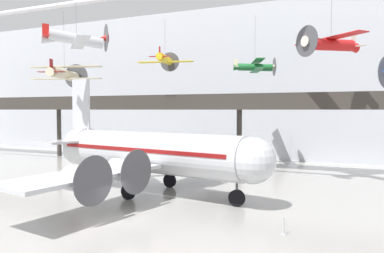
% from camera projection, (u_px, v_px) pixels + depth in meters
% --- Properties ---
extents(ground_plane, '(260.00, 260.00, 0.00)m').
position_uv_depth(ground_plane, '(130.00, 222.00, 25.02)').
color(ground_plane, '#9E9B96').
extents(hangar_back_wall, '(140.00, 3.00, 23.61)m').
position_uv_depth(hangar_back_wall, '(258.00, 82.00, 58.15)').
color(hangar_back_wall, silver).
rests_on(hangar_back_wall, ground).
extents(mezzanine_walkway, '(110.00, 3.20, 9.51)m').
position_uv_depth(mezzanine_walkway, '(237.00, 107.00, 47.70)').
color(mezzanine_walkway, '#38332D').
rests_on(mezzanine_walkway, ground).
extents(airliner_silver_main, '(24.61, 28.34, 10.64)m').
position_uv_depth(airliner_silver_main, '(147.00, 152.00, 33.79)').
color(airliner_silver_main, silver).
rests_on(airliner_silver_main, ground).
extents(suspended_plane_yellow_lowwing, '(7.70, 6.39, 6.80)m').
position_uv_depth(suspended_plane_yellow_lowwing, '(165.00, 59.00, 50.47)').
color(suspended_plane_yellow_lowwing, yellow).
extents(suspended_plane_red_highwing, '(7.21, 7.11, 7.16)m').
position_uv_depth(suspended_plane_red_highwing, '(331.00, 44.00, 37.20)').
color(suspended_plane_red_highwing, red).
extents(suspended_plane_silver_racer, '(6.42, 6.41, 6.51)m').
position_uv_depth(suspended_plane_silver_racer, '(76.00, 39.00, 35.84)').
color(suspended_plane_silver_racer, silver).
extents(suspended_plane_green_biplane, '(5.75, 6.67, 7.82)m').
position_uv_depth(suspended_plane_green_biplane, '(255.00, 67.00, 48.60)').
color(suspended_plane_green_biplane, '#1E6B33').
extents(suspended_plane_cream_biplane, '(9.08, 7.63, 9.31)m').
position_uv_depth(suspended_plane_cream_biplane, '(65.00, 74.00, 46.40)').
color(suspended_plane_cream_biplane, beige).
extents(stanchion_barrier, '(0.36, 0.36, 1.08)m').
position_uv_depth(stanchion_barrier, '(284.00, 229.00, 22.54)').
color(stanchion_barrier, '#B2B5BA').
rests_on(stanchion_barrier, ground).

